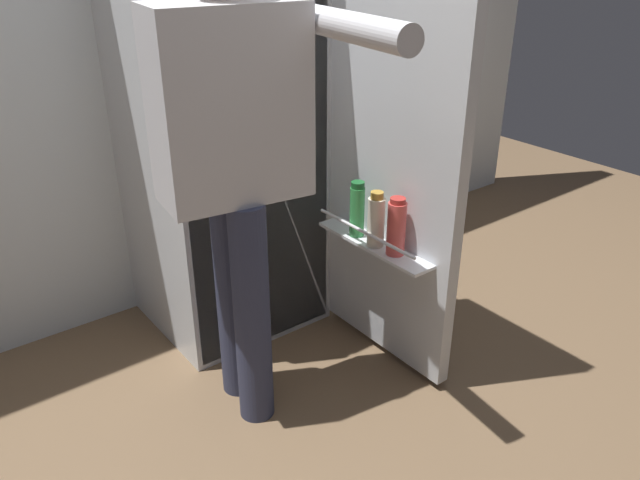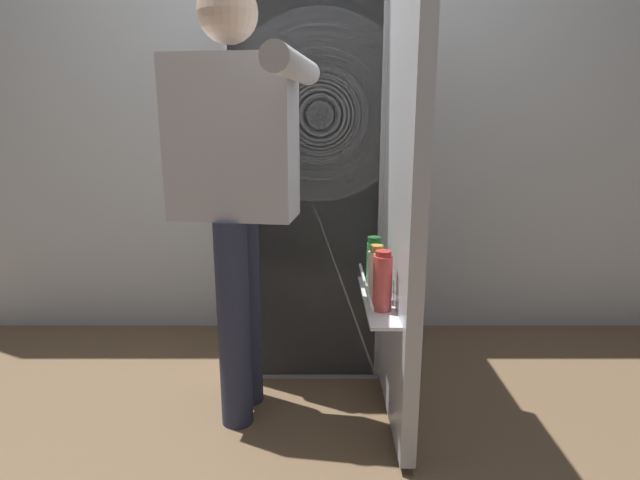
{
  "view_description": "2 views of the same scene",
  "coord_description": "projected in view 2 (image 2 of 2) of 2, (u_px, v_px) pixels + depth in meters",
  "views": [
    {
      "loc": [
        -1.13,
        -1.57,
        1.53
      ],
      "look_at": [
        0.01,
        -0.09,
        0.6
      ],
      "focal_mm": 35.28,
      "sensor_mm": 36.0,
      "label": 1
    },
    {
      "loc": [
        0.06,
        -1.82,
        1.16
      ],
      "look_at": [
        0.05,
        -0.03,
        0.71
      ],
      "focal_mm": 28.48,
      "sensor_mm": 36.0,
      "label": 2
    }
  ],
  "objects": [
    {
      "name": "ground_plane",
      "position": [
        307.0,
        410.0,
        2.05
      ],
      "size": [
        6.21,
        6.21,
        0.0
      ],
      "primitive_type": "plane",
      "color": "brown"
    },
    {
      "name": "kitchen_wall",
      "position": [
        310.0,
        91.0,
        2.61
      ],
      "size": [
        4.4,
        0.1,
        2.56
      ],
      "primitive_type": "cube",
      "color": "silver",
      "rests_on": "ground_plane"
    },
    {
      "name": "refrigerator",
      "position": [
        315.0,
        176.0,
        2.31
      ],
      "size": [
        0.69,
        1.23,
        1.78
      ],
      "color": "silver",
      "rests_on": "ground_plane"
    },
    {
      "name": "person",
      "position": [
        238.0,
        173.0,
        1.82
      ],
      "size": [
        0.54,
        0.78,
        1.59
      ],
      "color": "#2D334C",
      "rests_on": "ground_plane"
    }
  ]
}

